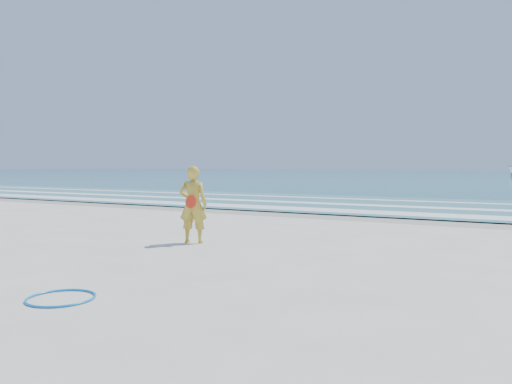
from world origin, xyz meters
The scene contains 9 objects.
ground centered at (0.00, 0.00, 0.00)m, with size 400.00×400.00×0.00m, color silver.
wet_sand centered at (0.00, 9.00, 0.00)m, with size 400.00×2.40×0.00m, color #B2A893.
ocean centered at (0.00, 105.00, 0.02)m, with size 400.00×190.00×0.04m, color #19727F.
shallow centered at (0.00, 14.00, 0.04)m, with size 400.00×10.00×0.01m, color #59B7AD.
foam_near centered at (0.00, 10.30, 0.05)m, with size 400.00×1.40×0.01m, color white.
foam_mid centered at (0.00, 13.20, 0.05)m, with size 400.00×0.90×0.01m, color white.
foam_far centered at (0.00, 16.50, 0.05)m, with size 400.00×0.60×0.01m, color white.
hoop centered at (0.91, -2.24, 0.01)m, with size 0.82×0.82×0.03m, color #0B7DD0.
woman centered at (-0.37, 2.14, 0.81)m, with size 0.69×0.58×1.63m.
Camera 1 is at (5.92, -6.28, 1.62)m, focal length 35.00 mm.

